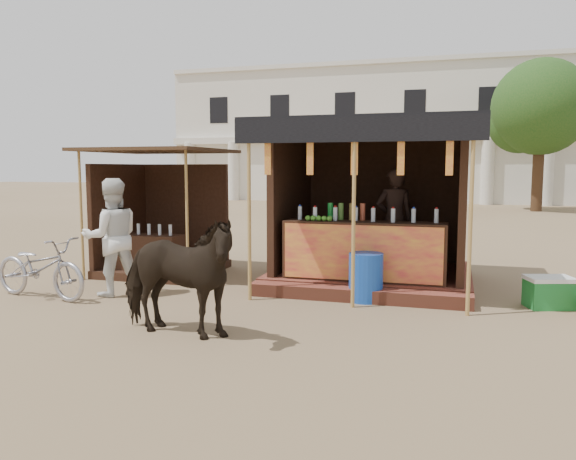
% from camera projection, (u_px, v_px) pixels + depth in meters
% --- Properties ---
extents(ground, '(120.00, 120.00, 0.00)m').
position_uv_depth(ground, '(251.00, 331.00, 7.01)').
color(ground, '#846B4C').
rests_on(ground, ground).
extents(main_stall, '(3.60, 3.61, 2.78)m').
position_uv_depth(main_stall, '(373.00, 225.00, 9.80)').
color(main_stall, brown).
rests_on(main_stall, ground).
extents(secondary_stall, '(2.40, 2.40, 2.38)m').
position_uv_depth(secondary_stall, '(156.00, 229.00, 10.90)').
color(secondary_stall, '#361E13').
rests_on(secondary_stall, ground).
extents(cow, '(1.81, 0.97, 1.47)m').
position_uv_depth(cow, '(176.00, 277.00, 6.70)').
color(cow, black).
rests_on(cow, ground).
extents(motorbike, '(1.91, 0.91, 0.96)m').
position_uv_depth(motorbike, '(40.00, 268.00, 8.73)').
color(motorbike, '#A0A0A8').
rests_on(motorbike, ground).
extents(bystander, '(1.15, 1.13, 1.87)m').
position_uv_depth(bystander, '(112.00, 237.00, 8.89)').
color(bystander, silver).
rests_on(bystander, ground).
extents(blue_barrel, '(0.52, 0.52, 0.74)m').
position_uv_depth(blue_barrel, '(366.00, 277.00, 8.55)').
color(blue_barrel, '#1646AA').
rests_on(blue_barrel, ground).
extents(cooler, '(0.74, 0.61, 0.46)m').
position_uv_depth(cooler, '(549.00, 292.00, 8.14)').
color(cooler, '#1C7F31').
rests_on(cooler, ground).
extents(background_building, '(26.00, 7.45, 8.18)m').
position_uv_depth(background_building, '(386.00, 137.00, 35.64)').
color(background_building, silver).
rests_on(background_building, ground).
extents(tree, '(4.50, 4.40, 7.00)m').
position_uv_depth(tree, '(536.00, 111.00, 25.91)').
color(tree, '#382314').
rests_on(tree, ground).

